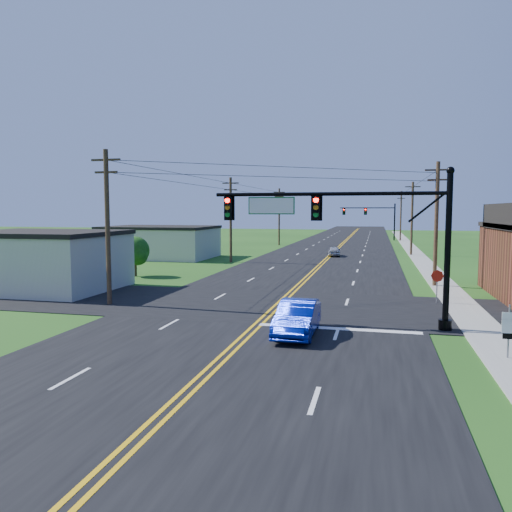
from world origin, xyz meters
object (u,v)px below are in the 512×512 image
(signal_mast_main, at_px, (349,227))
(stop_sign, at_px, (437,279))
(signal_mast_far, at_px, (371,216))
(blue_car, at_px, (297,319))
(route_sign, at_px, (509,328))

(signal_mast_main, relative_size, stop_sign, 5.59)
(stop_sign, bearing_deg, signal_mast_far, 93.67)
(signal_mast_far, bearing_deg, stop_sign, -85.84)
(signal_mast_main, distance_m, blue_car, 5.13)
(blue_car, bearing_deg, route_sign, -12.31)
(blue_car, distance_m, route_sign, 8.34)
(signal_mast_far, distance_m, blue_car, 74.63)
(blue_car, height_order, route_sign, route_sign)
(signal_mast_main, xyz_separation_m, signal_mast_far, (0.10, 72.00, -0.20))
(signal_mast_main, xyz_separation_m, blue_car, (-2.02, -2.51, -4.00))
(signal_mast_main, xyz_separation_m, stop_sign, (4.84, 6.85, -3.29))
(blue_car, relative_size, stop_sign, 2.26)
(signal_mast_main, height_order, signal_mast_far, same)
(route_sign, xyz_separation_m, stop_sign, (-1.28, 11.14, 0.25))
(signal_mast_far, bearing_deg, route_sign, -85.49)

